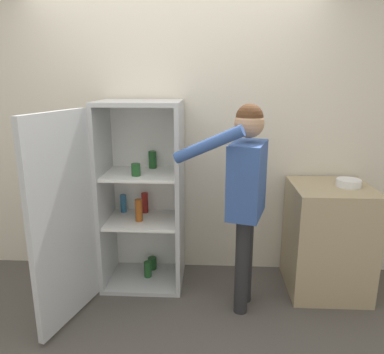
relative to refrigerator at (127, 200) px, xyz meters
name	(u,v)px	position (x,y,z in m)	size (l,w,h in m)	color
ground_plane	(165,326)	(0.38, -0.55, -0.80)	(12.00, 12.00, 0.00)	#4C4742
wall_back	(176,136)	(0.38, 0.43, 0.48)	(7.00, 0.06, 2.55)	beige
refrigerator	(127,200)	(0.00, 0.00, 0.00)	(0.92, 1.21, 1.61)	#B7BABC
person	(246,183)	(0.96, -0.26, 0.23)	(0.71, 0.53, 1.61)	#262628
counter	(327,238)	(1.70, 0.05, -0.33)	(0.64, 0.65, 0.93)	tan
bowl	(349,183)	(1.82, 0.05, 0.16)	(0.20, 0.20, 0.06)	white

